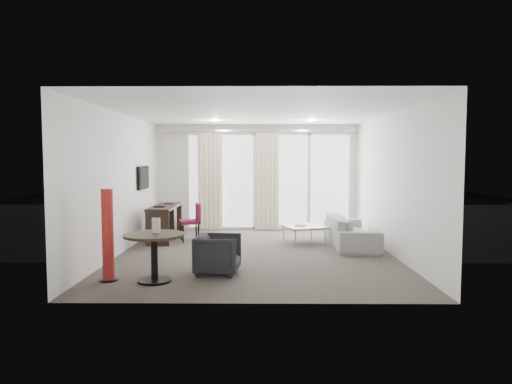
{
  "coord_description": "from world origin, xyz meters",
  "views": [
    {
      "loc": [
        0.09,
        -8.41,
        1.74
      ],
      "look_at": [
        0.0,
        0.6,
        1.1
      ],
      "focal_mm": 32.0,
      "sensor_mm": 36.0,
      "label": 1
    }
  ],
  "objects_px": {
    "coffee_table": "(304,234)",
    "rattan_chair_b": "(311,206)",
    "red_lamp": "(108,235)",
    "rattan_chair_a": "(306,208)",
    "desk_chair": "(190,222)",
    "tub_armchair": "(218,254)",
    "round_table": "(154,258)",
    "desk": "(165,223)",
    "sofa": "(351,231)"
  },
  "relations": [
    {
      "from": "tub_armchair",
      "to": "desk_chair",
      "type": "bearing_deg",
      "value": 22.19
    },
    {
      "from": "desk",
      "to": "rattan_chair_a",
      "type": "distance_m",
      "value": 4.18
    },
    {
      "from": "red_lamp",
      "to": "coffee_table",
      "type": "distance_m",
      "value": 4.36
    },
    {
      "from": "sofa",
      "to": "rattan_chair_b",
      "type": "distance_m",
      "value": 3.94
    },
    {
      "from": "coffee_table",
      "to": "rattan_chair_b",
      "type": "height_order",
      "value": "rattan_chair_b"
    },
    {
      "from": "round_table",
      "to": "tub_armchair",
      "type": "relative_size",
      "value": 1.3
    },
    {
      "from": "desk",
      "to": "round_table",
      "type": "distance_m",
      "value": 3.45
    },
    {
      "from": "red_lamp",
      "to": "rattan_chair_a",
      "type": "bearing_deg",
      "value": 59.68
    },
    {
      "from": "rattan_chair_b",
      "to": "red_lamp",
      "type": "bearing_deg",
      "value": -100.83
    },
    {
      "from": "desk_chair",
      "to": "coffee_table",
      "type": "bearing_deg",
      "value": -21.29
    },
    {
      "from": "coffee_table",
      "to": "sofa",
      "type": "distance_m",
      "value": 0.97
    },
    {
      "from": "sofa",
      "to": "coffee_table",
      "type": "bearing_deg",
      "value": 73.27
    },
    {
      "from": "tub_armchair",
      "to": "rattan_chair_a",
      "type": "relative_size",
      "value": 0.79
    },
    {
      "from": "desk",
      "to": "sofa",
      "type": "bearing_deg",
      "value": -8.76
    },
    {
      "from": "red_lamp",
      "to": "rattan_chair_b",
      "type": "bearing_deg",
      "value": 61.26
    },
    {
      "from": "coffee_table",
      "to": "sofa",
      "type": "bearing_deg",
      "value": -16.73
    },
    {
      "from": "desk",
      "to": "desk_chair",
      "type": "distance_m",
      "value": 0.57
    },
    {
      "from": "sofa",
      "to": "red_lamp",
      "type": "bearing_deg",
      "value": 124.32
    },
    {
      "from": "desk",
      "to": "round_table",
      "type": "xyz_separation_m",
      "value": [
        0.56,
        -3.4,
        -0.03
      ]
    },
    {
      "from": "round_table",
      "to": "coffee_table",
      "type": "height_order",
      "value": "round_table"
    },
    {
      "from": "tub_armchair",
      "to": "rattan_chair_b",
      "type": "xyz_separation_m",
      "value": [
        2.12,
        6.26,
        0.11
      ]
    },
    {
      "from": "desk",
      "to": "sofa",
      "type": "distance_m",
      "value": 3.96
    },
    {
      "from": "desk",
      "to": "tub_armchair",
      "type": "distance_m",
      "value": 3.26
    },
    {
      "from": "desk_chair",
      "to": "desk",
      "type": "bearing_deg",
      "value": 150.4
    },
    {
      "from": "desk_chair",
      "to": "coffee_table",
      "type": "distance_m",
      "value": 2.45
    },
    {
      "from": "tub_armchair",
      "to": "sofa",
      "type": "xyz_separation_m",
      "value": [
        2.48,
        2.33,
        -0.0
      ]
    },
    {
      "from": "desk",
      "to": "sofa",
      "type": "height_order",
      "value": "desk"
    },
    {
      "from": "sofa",
      "to": "rattan_chair_a",
      "type": "height_order",
      "value": "rattan_chair_a"
    },
    {
      "from": "tub_armchair",
      "to": "coffee_table",
      "type": "relative_size",
      "value": 0.83
    },
    {
      "from": "rattan_chair_a",
      "to": "rattan_chair_b",
      "type": "xyz_separation_m",
      "value": [
        0.22,
        0.79,
        -0.01
      ]
    },
    {
      "from": "coffee_table",
      "to": "rattan_chair_a",
      "type": "bearing_deg",
      "value": 83.18
    },
    {
      "from": "desk",
      "to": "desk_chair",
      "type": "bearing_deg",
      "value": -12.93
    },
    {
      "from": "red_lamp",
      "to": "tub_armchair",
      "type": "distance_m",
      "value": 1.64
    },
    {
      "from": "sofa",
      "to": "rattan_chair_b",
      "type": "xyz_separation_m",
      "value": [
        -0.37,
        3.92,
        0.11
      ]
    },
    {
      "from": "red_lamp",
      "to": "sofa",
      "type": "height_order",
      "value": "red_lamp"
    },
    {
      "from": "tub_armchair",
      "to": "coffee_table",
      "type": "bearing_deg",
      "value": -25.88
    },
    {
      "from": "desk",
      "to": "desk_chair",
      "type": "xyz_separation_m",
      "value": [
        0.56,
        -0.13,
        0.03
      ]
    },
    {
      "from": "desk",
      "to": "desk_chair",
      "type": "height_order",
      "value": "desk_chair"
    },
    {
      "from": "round_table",
      "to": "rattan_chair_b",
      "type": "bearing_deg",
      "value": 66.06
    },
    {
      "from": "red_lamp",
      "to": "rattan_chair_a",
      "type": "height_order",
      "value": "red_lamp"
    },
    {
      "from": "coffee_table",
      "to": "rattan_chair_b",
      "type": "distance_m",
      "value": 3.7
    },
    {
      "from": "desk_chair",
      "to": "round_table",
      "type": "bearing_deg",
      "value": -106.62
    },
    {
      "from": "rattan_chair_b",
      "to": "coffee_table",
      "type": "bearing_deg",
      "value": -80.81
    },
    {
      "from": "red_lamp",
      "to": "desk_chair",
      "type": "bearing_deg",
      "value": 78.21
    },
    {
      "from": "round_table",
      "to": "rattan_chair_a",
      "type": "xyz_separation_m",
      "value": [
        2.77,
        5.93,
        0.07
      ]
    },
    {
      "from": "desk",
      "to": "red_lamp",
      "type": "bearing_deg",
      "value": -91.98
    },
    {
      "from": "desk_chair",
      "to": "tub_armchair",
      "type": "distance_m",
      "value": 2.94
    },
    {
      "from": "desk_chair",
      "to": "round_table",
      "type": "xyz_separation_m",
      "value": [
        0.0,
        -3.27,
        -0.06
      ]
    },
    {
      "from": "desk_chair",
      "to": "tub_armchair",
      "type": "height_order",
      "value": "desk_chair"
    },
    {
      "from": "desk",
      "to": "coffee_table",
      "type": "bearing_deg",
      "value": -6.2
    }
  ]
}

